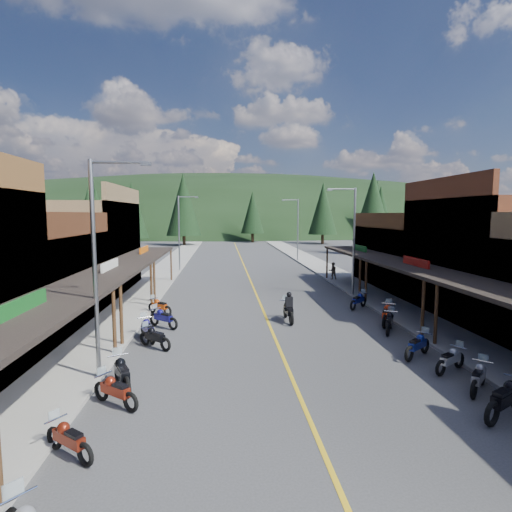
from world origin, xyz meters
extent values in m
plane|color=#38383A|center=(0.00, 0.00, 0.00)|extent=(220.00, 220.00, 0.00)
cube|color=gold|center=(0.00, 20.00, 0.01)|extent=(0.15, 90.00, 0.01)
cube|color=gray|center=(-8.70, 20.00, 0.07)|extent=(3.40, 94.00, 0.15)
cube|color=gray|center=(8.70, 20.00, 0.07)|extent=(3.40, 94.00, 0.15)
cube|color=black|center=(-8.70, -7.90, 3.00)|extent=(3.20, 10.20, 0.18)
cylinder|color=#472D19|center=(-7.20, -3.40, 1.50)|extent=(0.16, 0.16, 3.00)
cube|color=#14591E|center=(-8.70, -7.90, 3.20)|extent=(0.12, 3.00, 0.70)
cube|color=#3F2111|center=(-14.00, 1.70, 2.50)|extent=(8.00, 9.00, 5.00)
cube|color=#3F2111|center=(-10.15, 1.70, 3.10)|extent=(0.30, 9.00, 6.20)
cube|color=black|center=(-8.70, 1.70, 3.00)|extent=(3.20, 9.00, 0.18)
cylinder|color=#472D19|center=(-7.20, -2.20, 1.50)|extent=(0.16, 0.16, 3.00)
cylinder|color=#472D19|center=(-7.20, 5.60, 1.50)|extent=(0.16, 0.16, 3.00)
cube|color=silver|center=(-8.70, 1.70, 3.20)|extent=(0.12, 3.00, 0.70)
cube|color=brown|center=(-14.00, 11.30, 3.50)|extent=(8.00, 10.20, 7.00)
cube|color=brown|center=(-10.15, 11.30, 4.10)|extent=(0.30, 10.20, 8.20)
cube|color=black|center=(-8.70, 11.30, 3.00)|extent=(3.20, 10.20, 0.18)
cylinder|color=#472D19|center=(-7.20, 6.80, 1.50)|extent=(0.16, 0.16, 3.00)
cylinder|color=#472D19|center=(-7.20, 15.80, 1.50)|extent=(0.16, 0.16, 3.00)
cube|color=#CC590C|center=(-8.70, 11.30, 3.20)|extent=(0.12, 3.00, 0.70)
cylinder|color=#472D19|center=(7.20, -3.40, 1.50)|extent=(0.16, 0.16, 3.00)
cube|color=#562B19|center=(14.00, 1.70, 3.50)|extent=(8.00, 9.00, 7.00)
cube|color=#562B19|center=(10.15, 1.70, 4.10)|extent=(0.30, 9.00, 8.20)
cube|color=black|center=(8.70, 1.70, 3.00)|extent=(3.20, 9.00, 0.18)
cylinder|color=#472D19|center=(7.20, -2.20, 1.50)|extent=(0.16, 0.16, 3.00)
cylinder|color=#472D19|center=(7.20, 5.60, 1.50)|extent=(0.16, 0.16, 3.00)
cube|color=#B2140F|center=(8.70, 1.70, 3.20)|extent=(0.12, 3.00, 0.70)
cube|color=#4C2D16|center=(14.00, 11.30, 2.50)|extent=(8.00, 10.20, 5.00)
cube|color=#4C2D16|center=(10.15, 11.30, 3.10)|extent=(0.30, 10.20, 6.20)
cube|color=black|center=(8.70, 11.30, 3.00)|extent=(3.20, 10.20, 0.18)
cylinder|color=#472D19|center=(7.20, 6.80, 1.50)|extent=(0.16, 0.16, 3.00)
cylinder|color=#472D19|center=(7.20, 15.80, 1.50)|extent=(0.16, 0.16, 3.00)
cube|color=#14591E|center=(8.70, 11.30, 3.20)|extent=(0.12, 3.00, 0.70)
cylinder|color=gray|center=(-7.10, -6.00, 4.00)|extent=(0.16, 0.16, 8.00)
cylinder|color=gray|center=(-6.10, -6.00, 7.90)|extent=(2.00, 0.10, 0.10)
cube|color=gray|center=(-5.20, -6.00, 7.85)|extent=(0.35, 0.18, 0.12)
cylinder|color=gray|center=(-7.10, 22.00, 4.00)|extent=(0.16, 0.16, 8.00)
cylinder|color=gray|center=(-6.10, 22.00, 7.90)|extent=(2.00, 0.10, 0.10)
cube|color=gray|center=(-5.20, 22.00, 7.85)|extent=(0.35, 0.18, 0.12)
cylinder|color=gray|center=(7.10, 8.00, 4.00)|extent=(0.16, 0.16, 8.00)
cylinder|color=gray|center=(6.10, 8.00, 7.90)|extent=(2.00, 0.10, 0.10)
cube|color=gray|center=(5.20, 8.00, 7.85)|extent=(0.35, 0.18, 0.12)
cylinder|color=gray|center=(7.10, 30.00, 4.00)|extent=(0.16, 0.16, 8.00)
cylinder|color=gray|center=(6.10, 30.00, 7.90)|extent=(2.00, 0.10, 0.10)
cube|color=gray|center=(5.20, 30.00, 7.85)|extent=(0.35, 0.18, 0.12)
ellipsoid|color=black|center=(0.00, 135.00, 0.00)|extent=(310.00, 140.00, 60.00)
cylinder|color=black|center=(-40.00, 62.00, 1.00)|extent=(0.60, 0.60, 2.00)
cone|color=black|center=(-40.00, 62.00, 6.50)|extent=(5.04, 5.04, 9.00)
cylinder|color=black|center=(-24.00, 70.00, 1.00)|extent=(0.60, 0.60, 2.00)
cone|color=black|center=(-24.00, 70.00, 7.25)|extent=(5.88, 5.88, 10.50)
cylinder|color=black|center=(-10.00, 58.00, 1.00)|extent=(0.60, 0.60, 2.00)
cone|color=black|center=(-10.00, 58.00, 8.00)|extent=(6.72, 6.72, 12.00)
cylinder|color=black|center=(4.00, 66.00, 1.00)|extent=(0.60, 0.60, 2.00)
cone|color=black|center=(4.00, 66.00, 6.50)|extent=(5.04, 5.04, 9.00)
cylinder|color=black|center=(18.00, 60.00, 1.00)|extent=(0.60, 0.60, 2.00)
cone|color=black|center=(18.00, 60.00, 7.25)|extent=(5.88, 5.88, 10.50)
cylinder|color=black|center=(34.00, 72.00, 1.00)|extent=(0.60, 0.60, 2.00)
cone|color=black|center=(34.00, 72.00, 8.00)|extent=(6.72, 6.72, 12.00)
cylinder|color=black|center=(46.00, 64.00, 1.00)|extent=(0.60, 0.60, 2.00)
cone|color=black|center=(46.00, 64.00, 6.50)|extent=(5.04, 5.04, 9.00)
cylinder|color=black|center=(-32.00, 76.00, 1.00)|extent=(0.60, 0.60, 2.00)
cone|color=black|center=(-32.00, 76.00, 7.25)|extent=(5.88, 5.88, 10.50)
cylinder|color=black|center=(-22.00, 40.00, 1.00)|extent=(0.60, 0.60, 2.00)
cone|color=black|center=(-22.00, 40.00, 6.00)|extent=(4.48, 4.48, 8.00)
cylinder|color=black|center=(24.00, 45.00, 1.00)|extent=(0.60, 0.60, 2.00)
cone|color=black|center=(24.00, 45.00, 6.40)|extent=(4.93, 4.93, 8.80)
cylinder|color=black|center=(-18.00, 50.00, 1.00)|extent=(0.60, 0.60, 2.00)
cone|color=black|center=(-18.00, 50.00, 6.80)|extent=(5.38, 5.38, 9.60)
cylinder|color=black|center=(20.00, 38.00, 1.00)|extent=(0.60, 0.60, 2.00)
cone|color=black|center=(20.00, 38.00, 7.20)|extent=(5.82, 5.82, 10.40)
imported|color=brown|center=(7.51, 14.92, 0.93)|extent=(0.76, 0.44, 1.57)
camera|label=1|loc=(-2.54, -20.54, 6.10)|focal=28.00mm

